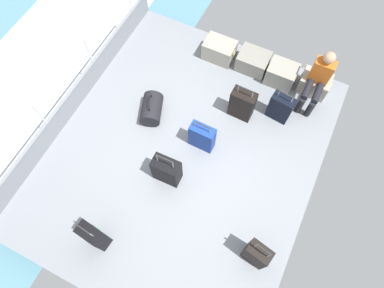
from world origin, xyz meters
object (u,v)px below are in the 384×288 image
at_px(passenger_seated, 318,79).
at_px(suitcase_0, 280,108).
at_px(cargo_crate_0, 219,50).
at_px(suitcase_1, 94,236).
at_px(cargo_crate_1, 253,61).
at_px(suitcase_5, 202,137).
at_px(duffel_bag, 152,109).
at_px(cargo_crate_3, 314,84).
at_px(suitcase_3, 167,170).
at_px(suitcase_4, 242,104).
at_px(cargo_crate_2, 281,74).
at_px(suitcase_2, 257,254).

relative_size(passenger_seated, suitcase_0, 1.51).
xyz_separation_m(cargo_crate_0, suitcase_1, (-0.20, -4.01, 0.16)).
bearing_deg(cargo_crate_1, suitcase_5, -95.06).
bearing_deg(suitcase_5, suitcase_0, 48.65).
relative_size(cargo_crate_0, passenger_seated, 0.57).
height_order(cargo_crate_0, duffel_bag, duffel_bag).
distance_m(cargo_crate_3, suitcase_5, 2.36).
distance_m(suitcase_0, suitcase_3, 2.26).
bearing_deg(suitcase_4, cargo_crate_2, 68.24).
relative_size(passenger_seated, suitcase_2, 1.26).
bearing_deg(cargo_crate_0, cargo_crate_1, 4.33).
relative_size(cargo_crate_2, cargo_crate_3, 1.00).
height_order(suitcase_0, suitcase_3, suitcase_3).
relative_size(cargo_crate_0, cargo_crate_3, 1.11).
height_order(cargo_crate_1, cargo_crate_3, cargo_crate_3).
bearing_deg(cargo_crate_0, suitcase_1, -92.88).
relative_size(suitcase_1, duffel_bag, 1.44).
bearing_deg(suitcase_5, suitcase_3, -107.75).
bearing_deg(suitcase_5, suitcase_1, -108.40).
height_order(cargo_crate_3, passenger_seated, passenger_seated).
bearing_deg(suitcase_1, suitcase_4, 70.35).
distance_m(cargo_crate_0, passenger_seated, 1.91).
bearing_deg(passenger_seated, suitcase_0, -121.37).
bearing_deg(suitcase_2, suitcase_0, 101.95).
relative_size(passenger_seated, suitcase_3, 1.33).
xyz_separation_m(suitcase_2, suitcase_4, (-1.14, 2.20, 0.01)).
xyz_separation_m(suitcase_0, duffel_bag, (-2.03, -0.95, -0.11)).
relative_size(cargo_crate_3, suitcase_5, 0.77).
xyz_separation_m(cargo_crate_3, suitcase_5, (-1.36, -1.92, 0.10)).
xyz_separation_m(suitcase_3, duffel_bag, (-0.81, 0.94, -0.12)).
height_order(cargo_crate_1, suitcase_3, suitcase_3).
bearing_deg(suitcase_1, passenger_seated, 61.89).
height_order(suitcase_1, suitcase_4, suitcase_1).
distance_m(passenger_seated, suitcase_5, 2.23).
height_order(passenger_seated, duffel_bag, passenger_seated).
bearing_deg(suitcase_4, cargo_crate_0, 130.85).
height_order(cargo_crate_3, suitcase_3, suitcase_3).
distance_m(cargo_crate_0, duffel_bag, 1.79).
bearing_deg(passenger_seated, suitcase_5, -128.02).
bearing_deg(cargo_crate_1, suitcase_3, -98.85).
bearing_deg(suitcase_2, cargo_crate_0, 122.07).
height_order(suitcase_0, suitcase_1, suitcase_1).
bearing_deg(suitcase_0, duffel_bag, -154.88).
distance_m(cargo_crate_1, suitcase_0, 1.14).
bearing_deg(cargo_crate_2, cargo_crate_0, 179.26).
distance_m(cargo_crate_2, suitcase_3, 2.82).
relative_size(cargo_crate_2, duffel_bag, 0.87).
height_order(cargo_crate_0, cargo_crate_2, cargo_crate_2).
xyz_separation_m(cargo_crate_1, suitcase_4, (0.19, -1.06, 0.15)).
bearing_deg(cargo_crate_2, passenger_seated, -9.53).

